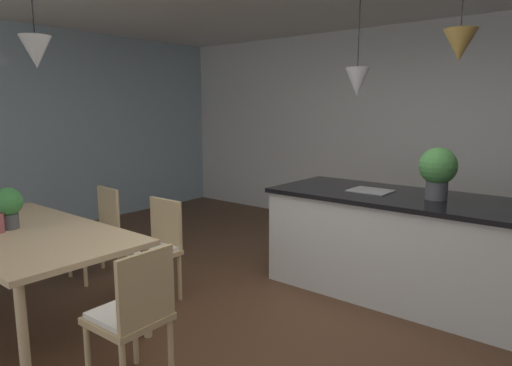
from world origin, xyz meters
name	(u,v)px	position (x,y,z in m)	size (l,w,h in m)	color
ground_plane	(270,329)	(0.00, 0.00, -0.02)	(10.00, 8.40, 0.04)	#4C301E
wall_back_kitchen	(427,132)	(0.00, 3.26, 1.35)	(10.00, 0.12, 2.70)	silver
window_wall_left_glazing	(19,131)	(-4.06, 0.00, 1.35)	(0.06, 8.40, 2.70)	#9EB7C6
dining_table	(24,238)	(-1.52, -1.11, 0.67)	(1.99, 1.02, 0.73)	#D1B284
chair_far_left	(97,229)	(-1.96, -0.23, 0.47)	(0.43, 0.43, 0.87)	tan
chair_kitchen_end	(133,314)	(-0.15, -1.11, 0.47)	(0.41, 0.41, 0.87)	tan
chair_far_right	(155,247)	(-1.07, -0.23, 0.47)	(0.41, 0.41, 0.87)	tan
kitchen_island	(395,243)	(0.46, 1.22, 0.46)	(2.19, 0.97, 0.91)	silver
pendant_over_table	(36,52)	(-1.38, -0.97, 2.04)	(0.22, 0.22, 0.77)	black
pendant_over_island_main	(357,82)	(0.03, 1.22, 1.88)	(0.22, 0.22, 0.95)	black
pendant_over_island_aux	(460,45)	(0.89, 1.22, 2.13)	(0.25, 0.25, 0.69)	black
potted_plant_on_island	(438,169)	(0.79, 1.22, 1.15)	(0.30, 0.30, 0.43)	#4C4C51
potted_plant_on_table	(8,205)	(-1.66, -1.15, 0.91)	(0.22, 0.22, 0.32)	#4C4C51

